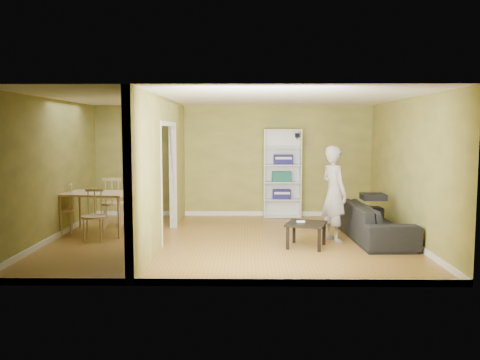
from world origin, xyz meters
The scene contains 15 objects.
room_shell centered at (0.00, 0.00, 1.30)m, with size 6.50×6.50×6.50m.
partition centered at (-1.20, 0.00, 1.30)m, with size 0.22×5.50×2.60m, color tan, non-canonical shape.
wall_speaker centered at (1.50, 2.69, 1.90)m, with size 0.10×0.10×0.10m, color black.
sofa centered at (2.70, 0.09, 0.44)m, with size 0.99×2.31×0.88m, color black.
person centered at (1.92, -0.01, 1.03)m, with size 0.58×0.75×2.05m, color slate.
bookshelf centered at (1.15, 2.61, 1.02)m, with size 0.86×0.38×2.05m.
paper_box_navy_a centered at (1.14, 2.56, 0.54)m, with size 0.42×0.27×0.21m, color navy.
paper_box_teal centered at (1.14, 2.56, 0.95)m, with size 0.45×0.29×0.23m, color #1A7E69.
paper_box_navy_b centered at (1.17, 2.56, 1.35)m, with size 0.44×0.29×0.22m, color navy.
coffee_table centered at (1.36, -0.51, 0.36)m, with size 0.64×0.64×0.43m.
game_controller centered at (1.26, -0.47, 0.44)m, with size 0.14×0.04×0.03m, color white.
dining_table centered at (-2.58, 0.62, 0.73)m, with size 1.30×0.87×0.81m.
chair_left centered at (-3.29, 0.62, 0.49)m, with size 0.45×0.45×0.98m, color tan, non-canonical shape.
chair_near centered at (-2.49, -0.03, 0.47)m, with size 0.43×0.43×0.94m, color #D5BA7B, non-canonical shape.
chair_far centered at (-2.47, 1.29, 0.53)m, with size 0.48×0.48×1.05m, color #D4B78B, non-canonical shape.
Camera 1 is at (0.33, -9.18, 2.02)m, focal length 38.00 mm.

